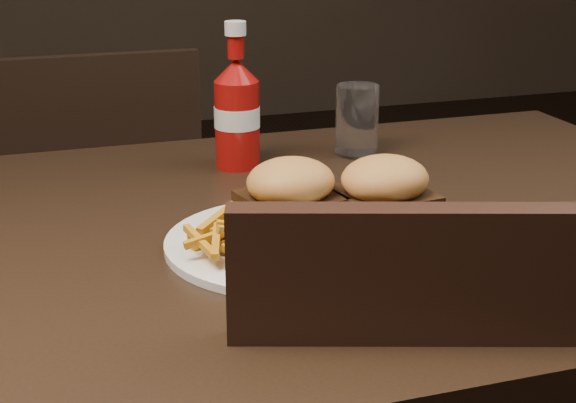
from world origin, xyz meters
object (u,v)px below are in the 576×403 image
object	(u,v)px
dining_table	(291,237)
chair_far	(99,240)
plate	(291,243)
ketchup_bottle	(237,126)
tumbler	(357,119)

from	to	relation	value
dining_table	chair_far	size ratio (longest dim) A/B	3.06
dining_table	chair_far	bearing A→B (deg)	100.15
dining_table	plate	bearing A→B (deg)	-108.80
chair_far	plate	size ratio (longest dim) A/B	1.41
dining_table	ketchup_bottle	world-z (taller)	ketchup_bottle
plate	ketchup_bottle	xyz separation A→B (m)	(0.03, 0.31, 0.06)
dining_table	chair_far	world-z (taller)	dining_table
plate	chair_far	bearing A→B (deg)	97.66
ketchup_bottle	tumbler	world-z (taller)	ketchup_bottle
chair_far	tumbler	xyz separation A→B (m)	(0.33, -0.59, 0.38)
plate	dining_table	bearing A→B (deg)	71.20
plate	tumbler	size ratio (longest dim) A/B	2.79
dining_table	tumbler	size ratio (longest dim) A/B	12.08
chair_far	tumbler	world-z (taller)	tumbler
tumbler	plate	bearing A→B (deg)	-123.36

